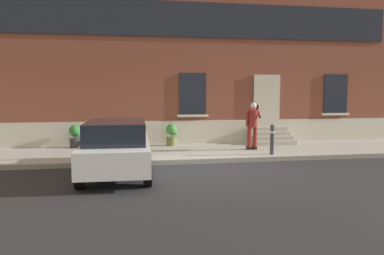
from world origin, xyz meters
TOP-DOWN VIEW (x-y plane):
  - ground_plane at (0.00, 0.00)m, footprint 80.00×80.00m
  - sidewalk at (0.00, 2.80)m, footprint 24.00×3.60m
  - curb_edge at (0.00, 0.94)m, footprint 24.00×0.12m
  - building_facade at (0.01, 5.29)m, footprint 24.00×1.52m
  - entrance_stoop at (3.07, 4.12)m, footprint 1.71×1.28m
  - hatchback_car_white at (-3.10, -0.29)m, footprint 1.87×4.11m
  - bollard_near_person at (2.06, 1.35)m, footprint 0.15×0.15m
  - person_on_phone at (1.75, 2.49)m, footprint 0.51×0.48m
  - planter_charcoal at (-4.80, 4.23)m, footprint 0.44×0.44m
  - planter_terracotta at (-2.93, 3.90)m, footprint 0.44×0.44m
  - planter_olive at (-1.07, 4.08)m, footprint 0.44×0.44m

SIDE VIEW (x-z plane):
  - ground_plane at x=0.00m, z-range 0.00..0.00m
  - sidewalk at x=0.00m, z-range 0.00..0.15m
  - curb_edge at x=0.00m, z-range 0.00..0.15m
  - entrance_stoop at x=3.07m, z-range 0.07..0.71m
  - planter_charcoal at x=-4.80m, z-range 0.18..1.04m
  - planter_terracotta at x=-2.93m, z-range 0.18..1.04m
  - planter_olive at x=-1.07m, z-range 0.18..1.04m
  - bollard_near_person at x=2.06m, z-range 0.19..1.24m
  - hatchback_car_white at x=-3.10m, z-range 0.04..1.54m
  - person_on_phone at x=1.75m, z-range 0.28..2.03m
  - building_facade at x=0.01m, z-range -0.02..7.48m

